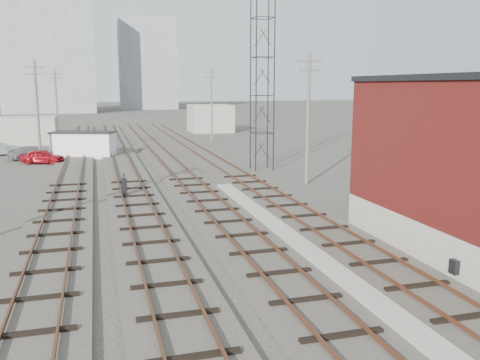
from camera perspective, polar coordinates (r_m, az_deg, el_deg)
name	(u,v)px	position (r m, az deg, el deg)	size (l,w,h in m)	color
ground	(158,140)	(65.10, -9.17, 4.43)	(320.00, 320.00, 0.00)	#282621
track_right	(215,162)	(44.95, -2.81, 1.99)	(3.20, 90.00, 0.39)	#332D28
track_mid_right	(170,164)	(44.23, -7.86, 1.76)	(3.20, 90.00, 0.39)	#332D28
track_mid_left	(123,166)	(43.86, -13.04, 1.52)	(3.20, 90.00, 0.39)	#332D28
track_left	(73,168)	(43.86, -18.26, 1.25)	(3.20, 90.00, 0.39)	#332D28
platform_curb	(307,251)	(21.07, 7.48, -7.95)	(0.90, 28.00, 0.26)	gray
lattice_tower	(262,77)	(41.42, 2.51, 11.53)	(1.60, 1.60, 15.00)	black
utility_pole_left_b	(37,108)	(49.60, -21.81, 7.50)	(1.80, 0.24, 9.00)	#595147
utility_pole_left_c	(56,100)	(74.50, -19.92, 8.39)	(1.80, 0.24, 9.00)	#595147
utility_pole_right_a	(308,115)	(35.28, 7.65, 7.23)	(1.80, 0.24, 9.00)	#595147
utility_pole_right_b	(211,102)	(63.90, -3.22, 8.75)	(1.80, 0.24, 9.00)	#595147
apartment_left	(48,52)	(139.94, -20.71, 13.25)	(22.00, 14.00, 30.00)	gray
apartment_right	(147,64)	(155.21, -10.38, 12.67)	(16.00, 12.00, 26.00)	gray
shed_left	(21,131)	(65.07, -23.40, 5.11)	(8.00, 5.00, 3.20)	gray
shed_right	(210,118)	(76.27, -3.35, 6.93)	(6.00, 6.00, 4.00)	gray
switch_stand	(124,187)	(31.76, -12.87, -0.80)	(0.34, 0.34, 1.44)	black
site_trailer	(83,144)	(50.98, -17.17, 3.84)	(6.37, 4.26, 2.47)	white
car_red	(42,157)	(48.04, -21.31, 2.47)	(1.50, 3.72, 1.27)	maroon
car_silver	(2,149)	(55.43, -25.19, 3.17)	(1.34, 3.86, 1.27)	#929598
car_grey	(32,153)	(51.25, -22.29, 2.85)	(1.75, 4.30, 1.25)	slate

